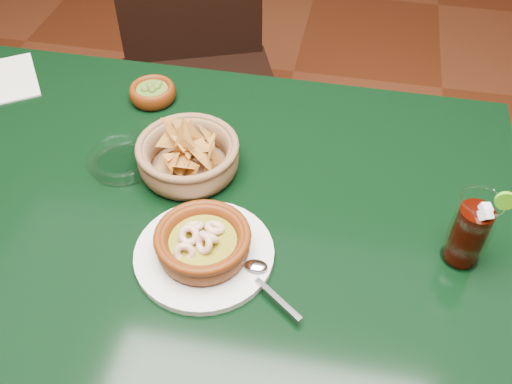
% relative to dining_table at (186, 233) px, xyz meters
% --- Properties ---
extents(dining_table, '(1.20, 0.80, 0.75)m').
position_rel_dining_table_xyz_m(dining_table, '(0.00, 0.00, 0.00)').
color(dining_table, black).
rests_on(dining_table, ground).
extents(dining_chair, '(0.58, 0.58, 0.97)m').
position_rel_dining_table_xyz_m(dining_chair, '(-0.18, 0.71, -0.12)').
color(dining_chair, black).
rests_on(dining_chair, ground).
extents(shrimp_plate, '(0.29, 0.23, 0.07)m').
position_rel_dining_table_xyz_m(shrimp_plate, '(0.08, -0.12, 0.13)').
color(shrimp_plate, silver).
rests_on(shrimp_plate, dining_table).
extents(chip_basket, '(0.22, 0.22, 0.14)m').
position_rel_dining_table_xyz_m(chip_basket, '(-0.00, 0.07, 0.13)').
color(chip_basket, brown).
rests_on(chip_basket, dining_table).
extents(guacamole_ramekin, '(0.12, 0.12, 0.04)m').
position_rel_dining_table_xyz_m(guacamole_ramekin, '(-0.14, 0.27, 0.12)').
color(guacamole_ramekin, '#501E06').
rests_on(guacamole_ramekin, dining_table).
extents(cola_drink, '(0.13, 0.13, 0.15)m').
position_rel_dining_table_xyz_m(cola_drink, '(0.48, -0.04, 0.16)').
color(cola_drink, white).
rests_on(cola_drink, dining_table).
extents(glass_ashtray, '(0.14, 0.14, 0.03)m').
position_rel_dining_table_xyz_m(glass_ashtray, '(-0.13, 0.06, 0.11)').
color(glass_ashtray, white).
rests_on(glass_ashtray, dining_table).
extents(paper_menu, '(0.21, 0.22, 0.00)m').
position_rel_dining_table_xyz_m(paper_menu, '(-0.49, 0.27, 0.10)').
color(paper_menu, beige).
rests_on(paper_menu, dining_table).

